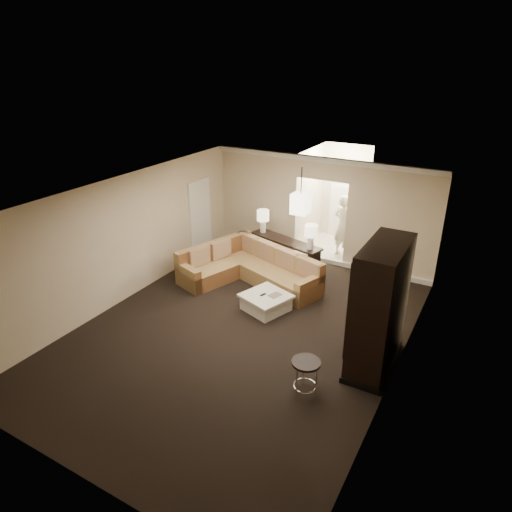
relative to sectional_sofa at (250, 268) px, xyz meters
The scene contains 19 objects.
ground 2.27m from the sectional_sofa, 64.14° to the right, with size 8.00×8.00×0.00m, color black.
wall_back 2.45m from the sectional_sofa, 63.79° to the left, with size 6.00×0.04×2.80m, color beige.
wall_front 6.19m from the sectional_sofa, 80.77° to the right, with size 6.00×0.04×2.80m, color beige.
wall_left 3.05m from the sectional_sofa, 135.11° to the right, with size 0.04×8.00×2.80m, color beige.
wall_right 4.58m from the sectional_sofa, 26.87° to the right, with size 0.04×8.00×2.80m, color beige.
ceiling 3.33m from the sectional_sofa, 64.14° to the right, with size 6.00×8.00×0.02m, color silver.
crown_molding 3.23m from the sectional_sofa, 63.21° to the left, with size 6.00×0.10×0.12m, color white.
baseboard 2.19m from the sectional_sofa, 63.21° to the left, with size 6.00×0.10×0.12m, color white.
side_door 2.26m from the sectional_sofa, 158.51° to the left, with size 0.05×0.90×2.10m, color white.
foyer 3.60m from the sectional_sofa, 73.63° to the left, with size 1.44×2.02×2.80m.
sectional_sofa is the anchor object (origin of this frame).
coffee_table 1.43m from the sectional_sofa, 45.38° to the right, with size 1.15×1.15×0.38m.
console_table 1.16m from the sectional_sofa, 67.58° to the left, with size 2.11×0.99×0.80m.
armoire 4.04m from the sectional_sofa, 25.86° to the right, with size 0.69×1.62×2.33m.
drink_table 4.12m from the sectional_sofa, 47.02° to the right, with size 0.48×0.48×0.60m.
table_lamp_left 1.57m from the sectional_sofa, 104.44° to the left, with size 0.32×0.32×0.61m.
table_lamp_right 1.71m from the sectional_sofa, 35.37° to the left, with size 0.32×0.32×0.61m.
pendant_light 2.01m from the sectional_sofa, 35.03° to the left, with size 0.38×0.38×1.09m.
person 3.03m from the sectional_sofa, 61.23° to the left, with size 0.69×0.46×1.91m, color silver.
Camera 1 is at (4.07, -6.63, 5.15)m, focal length 32.00 mm.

